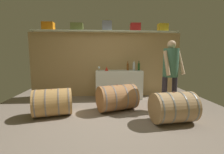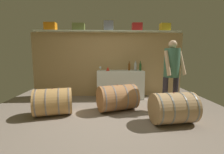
{
  "view_description": "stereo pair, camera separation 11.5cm",
  "coord_description": "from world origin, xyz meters",
  "px_view_note": "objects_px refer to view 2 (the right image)",
  "views": [
    {
      "loc": [
        -0.17,
        -3.08,
        1.35
      ],
      "look_at": [
        0.07,
        0.54,
        0.86
      ],
      "focal_mm": 25.69,
      "sensor_mm": 36.0,
      "label": 1
    },
    {
      "loc": [
        -0.06,
        -3.09,
        1.35
      ],
      "look_at": [
        0.07,
        0.54,
        0.86
      ],
      "focal_mm": 25.69,
      "sensor_mm": 36.0,
      "label": 2
    }
  ],
  "objects_px": {
    "wine_bottle_green": "(140,66)",
    "wine_bottle_amber": "(129,66)",
    "toolcase_yellow": "(165,27)",
    "work_cabinet": "(120,84)",
    "wine_bottle_clear": "(135,66)",
    "red_funnel": "(108,69)",
    "toolcase_grey": "(108,26)",
    "toolcase_olive": "(79,27)",
    "wine_barrel_far": "(173,108)",
    "wine_barrel_near": "(117,98)",
    "toolcase_orange": "(51,27)",
    "toolcase_red": "(137,27)",
    "wine_glass": "(100,68)",
    "wine_barrel_flank": "(53,102)",
    "winemaker_pouring": "(172,68)"
  },
  "relations": [
    {
      "from": "toolcase_olive",
      "to": "wine_barrel_far",
      "type": "height_order",
      "value": "toolcase_olive"
    },
    {
      "from": "toolcase_red",
      "to": "wine_barrel_flank",
      "type": "height_order",
      "value": "toolcase_red"
    },
    {
      "from": "toolcase_grey",
      "to": "wine_bottle_clear",
      "type": "bearing_deg",
      "value": -18.02
    },
    {
      "from": "toolcase_red",
      "to": "wine_bottle_amber",
      "type": "xyz_separation_m",
      "value": [
        -0.25,
        -0.14,
        -1.23
      ]
    },
    {
      "from": "red_funnel",
      "to": "toolcase_yellow",
      "type": "bearing_deg",
      "value": 9.32
    },
    {
      "from": "toolcase_olive",
      "to": "work_cabinet",
      "type": "xyz_separation_m",
      "value": [
        1.29,
        -0.2,
        -1.78
      ]
    },
    {
      "from": "red_funnel",
      "to": "wine_barrel_flank",
      "type": "distance_m",
      "value": 1.93
    },
    {
      "from": "toolcase_orange",
      "to": "toolcase_grey",
      "type": "xyz_separation_m",
      "value": [
        1.79,
        0.0,
        0.03
      ]
    },
    {
      "from": "wine_barrel_far",
      "to": "wine_bottle_green",
      "type": "bearing_deg",
      "value": 91.12
    },
    {
      "from": "wine_bottle_green",
      "to": "wine_bottle_amber",
      "type": "distance_m",
      "value": 0.35
    },
    {
      "from": "toolcase_orange",
      "to": "toolcase_yellow",
      "type": "relative_size",
      "value": 1.16
    },
    {
      "from": "toolcase_orange",
      "to": "wine_bottle_amber",
      "type": "distance_m",
      "value": 2.74
    },
    {
      "from": "toolcase_olive",
      "to": "toolcase_yellow",
      "type": "bearing_deg",
      "value": -1.59
    },
    {
      "from": "toolcase_red",
      "to": "toolcase_grey",
      "type": "bearing_deg",
      "value": -176.83
    },
    {
      "from": "wine_bottle_green",
      "to": "red_funnel",
      "type": "height_order",
      "value": "wine_bottle_green"
    },
    {
      "from": "work_cabinet",
      "to": "wine_barrel_far",
      "type": "bearing_deg",
      "value": -65.33
    },
    {
      "from": "toolcase_yellow",
      "to": "work_cabinet",
      "type": "xyz_separation_m",
      "value": [
        -1.43,
        -0.2,
        -1.79
      ]
    },
    {
      "from": "wine_bottle_amber",
      "to": "wine_barrel_far",
      "type": "distance_m",
      "value": 2.21
    },
    {
      "from": "toolcase_grey",
      "to": "wine_barrel_far",
      "type": "distance_m",
      "value": 3.16
    },
    {
      "from": "wine_bottle_clear",
      "to": "wine_barrel_near",
      "type": "distance_m",
      "value": 1.46
    },
    {
      "from": "toolcase_olive",
      "to": "wine_barrel_far",
      "type": "distance_m",
      "value": 3.61
    },
    {
      "from": "wine_glass",
      "to": "red_funnel",
      "type": "xyz_separation_m",
      "value": [
        0.23,
        -0.08,
        -0.03
      ]
    },
    {
      "from": "toolcase_red",
      "to": "wine_bottle_clear",
      "type": "relative_size",
      "value": 1.02
    },
    {
      "from": "wine_bottle_green",
      "to": "wine_bottle_clear",
      "type": "distance_m",
      "value": 0.16
    },
    {
      "from": "toolcase_red",
      "to": "wine_bottle_amber",
      "type": "bearing_deg",
      "value": -148.14
    },
    {
      "from": "toolcase_grey",
      "to": "wine_bottle_green",
      "type": "xyz_separation_m",
      "value": [
        0.99,
        -0.22,
        -1.25
      ]
    },
    {
      "from": "toolcase_red",
      "to": "wine_bottle_clear",
      "type": "bearing_deg",
      "value": -103.0
    },
    {
      "from": "toolcase_olive",
      "to": "wine_barrel_flank",
      "type": "xyz_separation_m",
      "value": [
        -0.35,
        -1.62,
        -1.91
      ]
    },
    {
      "from": "toolcase_yellow",
      "to": "work_cabinet",
      "type": "bearing_deg",
      "value": -174.94
    },
    {
      "from": "toolcase_orange",
      "to": "wine_bottle_clear",
      "type": "distance_m",
      "value": 2.9
    },
    {
      "from": "toolcase_orange",
      "to": "wine_barrel_near",
      "type": "bearing_deg",
      "value": -33.42
    },
    {
      "from": "toolcase_red",
      "to": "wine_barrel_near",
      "type": "height_order",
      "value": "toolcase_red"
    },
    {
      "from": "toolcase_orange",
      "to": "toolcase_grey",
      "type": "distance_m",
      "value": 1.79
    },
    {
      "from": "work_cabinet",
      "to": "wine_bottle_clear",
      "type": "xyz_separation_m",
      "value": [
        0.47,
        -0.04,
        0.58
      ]
    },
    {
      "from": "wine_glass",
      "to": "wine_barrel_far",
      "type": "height_order",
      "value": "wine_glass"
    },
    {
      "from": "toolcase_red",
      "to": "wine_barrel_flank",
      "type": "bearing_deg",
      "value": -140.24
    },
    {
      "from": "wine_bottle_clear",
      "to": "winemaker_pouring",
      "type": "xyz_separation_m",
      "value": [
        0.67,
        -1.15,
        0.03
      ]
    },
    {
      "from": "wine_bottle_clear",
      "to": "toolcase_olive",
      "type": "bearing_deg",
      "value": 172.28
    },
    {
      "from": "red_funnel",
      "to": "wine_barrel_near",
      "type": "bearing_deg",
      "value": -78.09
    },
    {
      "from": "wine_bottle_green",
      "to": "wine_barrel_near",
      "type": "bearing_deg",
      "value": -125.24
    },
    {
      "from": "toolcase_yellow",
      "to": "work_cabinet",
      "type": "relative_size",
      "value": 0.21
    },
    {
      "from": "toolcase_red",
      "to": "wine_barrel_far",
      "type": "xyz_separation_m",
      "value": [
        0.36,
        -2.14,
        -1.92
      ]
    },
    {
      "from": "wine_bottle_amber",
      "to": "wine_bottle_clear",
      "type": "relative_size",
      "value": 0.93
    },
    {
      "from": "toolcase_olive",
      "to": "red_funnel",
      "type": "distance_m",
      "value": 1.59
    },
    {
      "from": "red_funnel",
      "to": "wine_barrel_flank",
      "type": "relative_size",
      "value": 0.14
    },
    {
      "from": "wine_barrel_near",
      "to": "red_funnel",
      "type": "bearing_deg",
      "value": 82.8
    },
    {
      "from": "wine_barrel_near",
      "to": "wine_bottle_amber",
      "type": "bearing_deg",
      "value": 50.18
    },
    {
      "from": "toolcase_orange",
      "to": "toolcase_grey",
      "type": "height_order",
      "value": "toolcase_grey"
    },
    {
      "from": "wine_bottle_amber",
      "to": "winemaker_pouring",
      "type": "distance_m",
      "value": 1.51
    },
    {
      "from": "toolcase_red",
      "to": "wine_bottle_green",
      "type": "relative_size",
      "value": 1.05
    }
  ]
}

